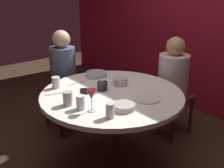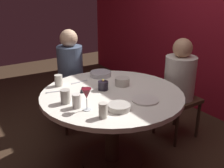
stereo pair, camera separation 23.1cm
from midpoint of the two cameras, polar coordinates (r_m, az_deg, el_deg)
ground_plane at (r=2.70m, az=2.54°, el=-16.39°), size 8.00×8.00×0.00m
dining_table at (r=2.40m, az=2.76°, el=-5.43°), size 1.27×1.27×0.73m
seated_diner_left at (r=3.03m, az=-6.91°, el=3.24°), size 0.40×0.40×1.18m
seated_diner_back at (r=2.92m, az=16.76°, el=1.28°), size 0.40×0.40×1.13m
candle_holder at (r=2.38m, az=0.81°, el=-0.39°), size 0.09×0.09×0.10m
wine_glass at (r=1.96m, az=-2.23°, el=-2.37°), size 0.08×0.08×0.18m
dinner_plate at (r=2.20m, az=10.27°, el=-3.50°), size 0.22×0.22×0.01m
cell_phone at (r=2.38m, az=-3.19°, el=-1.39°), size 0.16×0.14×0.01m
bowl_serving_large at (r=2.74m, az=-0.08°, el=2.17°), size 0.22×0.22×0.05m
bowl_salad_center at (r=2.01m, az=4.86°, el=-5.10°), size 0.18×0.18×0.05m
bowl_small_white at (r=2.50m, az=4.90°, el=0.49°), size 0.14×0.14×0.07m
cup_near_candle at (r=1.88m, az=1.55°, el=-5.84°), size 0.06×0.06×0.11m
cup_by_left_diner at (r=2.04m, az=-4.50°, el=-3.74°), size 0.07×0.07×0.11m
cup_by_right_diner at (r=2.50m, az=-8.98°, el=0.72°), size 0.07×0.07×0.11m
cup_center_front at (r=2.12m, az=-7.07°, el=-2.76°), size 0.08×0.08×0.11m
fork_near_plate at (r=2.38m, az=-9.40°, el=-1.68°), size 0.06×0.18×0.01m
knife_near_plate at (r=2.58m, az=-4.58°, el=0.36°), size 0.02×0.18×0.01m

